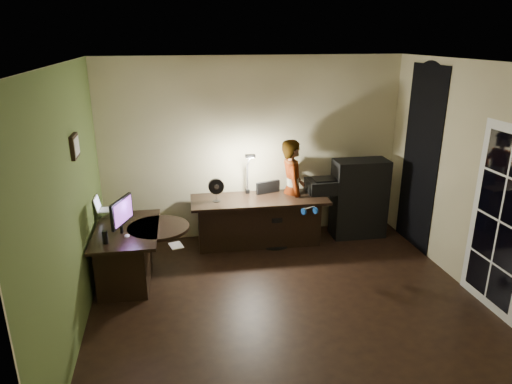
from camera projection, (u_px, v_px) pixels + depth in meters
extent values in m
cube|color=black|center=(285.00, 300.00, 5.40)|extent=(4.50, 4.00, 0.01)
cube|color=silver|center=(291.00, 62.00, 4.51)|extent=(4.50, 4.00, 0.01)
cube|color=#BFB589|center=(254.00, 149.00, 6.82)|extent=(4.50, 0.01, 2.70)
cube|color=#BFB589|center=(364.00, 286.00, 3.09)|extent=(4.50, 0.01, 2.70)
cube|color=#BFB589|center=(69.00, 206.00, 4.55)|extent=(0.01, 4.00, 2.70)
cube|color=#BFB589|center=(473.00, 180.00, 5.36)|extent=(0.01, 4.00, 2.70)
cube|color=#4C602C|center=(71.00, 205.00, 4.55)|extent=(0.00, 4.00, 2.70)
cube|color=black|center=(420.00, 159.00, 6.44)|extent=(0.01, 0.90, 2.60)
cube|color=white|center=(500.00, 221.00, 4.95)|extent=(0.02, 0.92, 2.10)
cube|color=black|center=(75.00, 146.00, 4.81)|extent=(0.04, 0.30, 0.25)
cube|color=black|center=(129.00, 255.00, 5.70)|extent=(0.81, 1.27, 0.72)
cube|color=black|center=(259.00, 222.00, 6.68)|extent=(1.99, 0.77, 0.74)
cube|color=black|center=(359.00, 198.00, 6.95)|extent=(0.82, 0.43, 1.21)
cube|color=silver|center=(106.00, 214.00, 5.97)|extent=(0.27, 0.25, 0.10)
cube|color=silver|center=(108.00, 203.00, 5.93)|extent=(0.29, 0.28, 0.19)
cube|color=black|center=(121.00, 222.00, 5.41)|extent=(0.27, 0.50, 0.33)
ellipsoid|color=silver|center=(127.00, 236.00, 5.37)|extent=(0.07, 0.10, 0.04)
cube|color=black|center=(164.00, 217.00, 5.97)|extent=(0.08, 0.15, 0.01)
cube|color=black|center=(148.00, 220.00, 5.86)|extent=(0.01, 0.15, 0.01)
cylinder|color=black|center=(105.00, 238.00, 5.17)|extent=(0.07, 0.07, 0.17)
cube|color=silver|center=(176.00, 245.00, 5.16)|extent=(0.18, 0.22, 0.01)
cube|color=black|center=(216.00, 190.00, 6.39)|extent=(0.23, 0.13, 0.34)
cube|color=#144395|center=(310.00, 210.00, 6.00)|extent=(0.22, 0.16, 0.10)
cube|color=black|center=(324.00, 185.00, 6.79)|extent=(0.50, 0.39, 0.22)
cube|color=black|center=(247.00, 171.00, 6.67)|extent=(0.24, 0.35, 0.70)
cube|color=black|center=(274.00, 215.00, 6.70)|extent=(0.63, 0.63, 0.92)
imported|color=#D8A88C|center=(292.00, 190.00, 6.79)|extent=(0.42, 0.58, 1.54)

